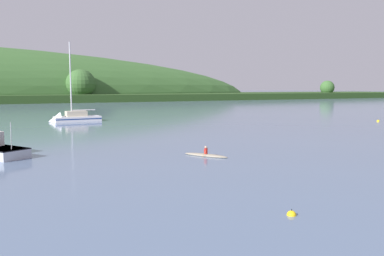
% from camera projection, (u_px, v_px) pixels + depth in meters
% --- Properties ---
extents(sailboat_midwater_white, '(9.30, 3.86, 15.68)m').
position_uv_depth(sailboat_midwater_white, '(71.00, 119.00, 71.32)').
color(sailboat_midwater_white, white).
rests_on(sailboat_midwater_white, ground).
extents(canoe_with_paddler, '(2.72, 4.24, 1.02)m').
position_uv_depth(canoe_with_paddler, '(206.00, 155.00, 35.29)').
color(canoe_with_paddler, gray).
rests_on(canoe_with_paddler, ground).
extents(mooring_buoy_foreground, '(0.46, 0.46, 0.54)m').
position_uv_depth(mooring_buoy_foreground, '(291.00, 215.00, 18.94)').
color(mooring_buoy_foreground, yellow).
rests_on(mooring_buoy_foreground, ground).
extents(mooring_buoy_off_fishing_boat, '(0.53, 0.53, 0.61)m').
position_uv_depth(mooring_buoy_off_fishing_boat, '(378.00, 121.00, 71.86)').
color(mooring_buoy_off_fishing_boat, yellow).
rests_on(mooring_buoy_off_fishing_boat, ground).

